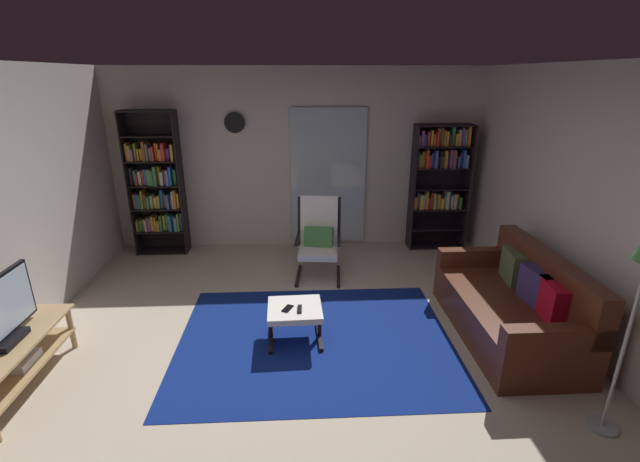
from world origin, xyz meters
name	(u,v)px	position (x,y,z in m)	size (l,w,h in m)	color
ground_plane	(301,355)	(0.00, 0.00, 0.00)	(7.02, 7.02, 0.00)	#BFAF99
wall_back	(297,160)	(0.00, 2.90, 1.30)	(5.60, 0.06, 2.60)	beige
wall_right	(610,219)	(2.70, 0.00, 1.30)	(0.06, 6.00, 2.60)	beige
glass_door_panel	(328,178)	(0.45, 2.83, 1.05)	(1.10, 0.01, 2.00)	silver
area_rug	(315,340)	(0.14, 0.24, 0.00)	(2.68, 2.09, 0.01)	navy
tv_stand	(12,358)	(-2.36, -0.33, 0.30)	(0.47, 1.25, 0.45)	tan
bookshelf_near_tv	(157,186)	(-2.00, 2.67, 1.00)	(0.72, 0.30, 2.04)	black
bookshelf_near_sofa	(439,178)	(2.06, 2.67, 1.06)	(0.81, 0.30, 1.83)	black
leather_sofa	(513,307)	(2.11, 0.25, 0.31)	(0.88, 1.77, 0.86)	#512617
lounge_armchair	(319,236)	(0.25, 1.76, 0.53)	(0.62, 0.70, 1.02)	black
ottoman	(295,313)	(-0.05, 0.27, 0.30)	(0.54, 0.50, 0.36)	white
tv_remote	(300,309)	(-0.01, 0.21, 0.37)	(0.04, 0.14, 0.02)	black
cell_phone	(287,309)	(-0.12, 0.23, 0.37)	(0.07, 0.14, 0.01)	black
wall_clock	(235,123)	(-0.87, 2.82, 1.85)	(0.29, 0.03, 0.29)	silver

